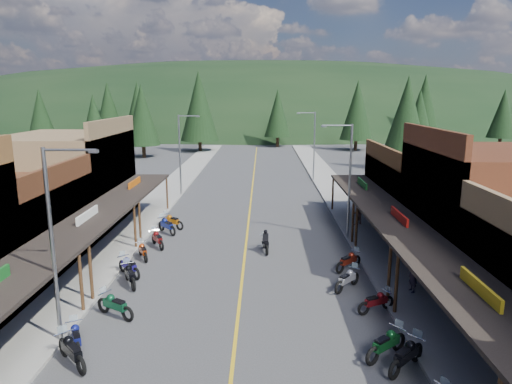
{
  "coord_description": "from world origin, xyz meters",
  "views": [
    {
      "loc": [
        1.1,
        -22.83,
        9.91
      ],
      "look_at": [
        0.64,
        9.53,
        3.0
      ],
      "focal_mm": 32.0,
      "sensor_mm": 36.0,
      "label": 1
    }
  ],
  "objects_px": {
    "shop_east_2": "(492,213)",
    "bike_east_7": "(347,278)",
    "pine_4": "(357,110)",
    "bike_east_6": "(376,301)",
    "shop_west_3": "(68,180)",
    "pine_6": "(503,114)",
    "bike_west_8": "(129,265)",
    "bike_west_6": "(115,304)",
    "rider_on_bike": "(266,243)",
    "pedestrian_east_a": "(413,276)",
    "shop_west_2": "(0,228)",
    "pine_11": "(406,116)",
    "bike_west_9": "(143,250)",
    "streetlight_1": "(181,151)",
    "pine_1": "(138,108)",
    "pine_3": "(278,113)",
    "bike_east_5": "(386,342)",
    "streetlight_3": "(313,143)",
    "bike_west_7": "(130,274)",
    "pine_10": "(142,115)",
    "pine_9": "(419,119)",
    "bike_west_10": "(157,238)",
    "bike_west_11": "(167,225)",
    "pine_8": "(95,124)",
    "streetlight_0": "(55,238)",
    "pine_0": "(40,114)",
    "pine_2": "(199,106)",
    "shop_east_3": "(428,194)",
    "pine_7": "(108,108)",
    "streetlight_2": "(348,176)",
    "bike_east_4": "(407,354)",
    "bike_east_8": "(349,260)",
    "bike_west_12": "(172,220)",
    "bike_west_5": "(76,336)",
    "bike_west_4": "(71,350)"
  },
  "relations": [
    {
      "from": "shop_east_2",
      "to": "bike_east_7",
      "type": "height_order",
      "value": "shop_east_2"
    },
    {
      "from": "rider_on_bike",
      "to": "pine_2",
      "type": "bearing_deg",
      "value": 94.9
    },
    {
      "from": "pine_11",
      "to": "bike_west_7",
      "type": "distance_m",
      "value": 46.7
    },
    {
      "from": "bike_west_9",
      "to": "bike_east_7",
      "type": "xyz_separation_m",
      "value": [
        11.75,
        -4.31,
        0.05
      ]
    },
    {
      "from": "shop_west_3",
      "to": "bike_east_6",
      "type": "xyz_separation_m",
      "value": [
        20.18,
        -14.46,
        -2.95
      ]
    },
    {
      "from": "pine_9",
      "to": "bike_west_10",
      "type": "bearing_deg",
      "value": -127.35
    },
    {
      "from": "streetlight_3",
      "to": "bike_east_6",
      "type": "xyz_separation_m",
      "value": [
        -0.56,
        -33.16,
        -3.89
      ]
    },
    {
      "from": "pine_9",
      "to": "pine_10",
      "type": "height_order",
      "value": "pine_10"
    },
    {
      "from": "bike_east_5",
      "to": "rider_on_bike",
      "type": "relative_size",
      "value": 1.08
    },
    {
      "from": "pine_3",
      "to": "pedestrian_east_a",
      "type": "bearing_deg",
      "value": -86.0
    },
    {
      "from": "pine_4",
      "to": "bike_west_11",
      "type": "bearing_deg",
      "value": -115.05
    },
    {
      "from": "shop_east_2",
      "to": "streetlight_1",
      "type": "height_order",
      "value": "shop_east_2"
    },
    {
      "from": "pine_11",
      "to": "bike_west_9",
      "type": "relative_size",
      "value": 6.25
    },
    {
      "from": "shop_east_2",
      "to": "streetlight_0",
      "type": "xyz_separation_m",
      "value": [
        -20.74,
        -7.7,
        0.94
      ]
    },
    {
      "from": "streetlight_2",
      "to": "bike_east_7",
      "type": "height_order",
      "value": "streetlight_2"
    },
    {
      "from": "pine_10",
      "to": "rider_on_bike",
      "type": "xyz_separation_m",
      "value": [
        19.31,
        -44.88,
        -6.17
      ]
    },
    {
      "from": "shop_west_3",
      "to": "pine_6",
      "type": "xyz_separation_m",
      "value": [
        59.78,
        52.7,
        2.96
      ]
    },
    {
      "from": "bike_west_8",
      "to": "bike_west_6",
      "type": "bearing_deg",
      "value": -125.46
    },
    {
      "from": "pine_0",
      "to": "bike_west_7",
      "type": "relative_size",
      "value": 4.96
    },
    {
      "from": "pine_1",
      "to": "bike_west_10",
      "type": "xyz_separation_m",
      "value": [
        18.17,
        -64.1,
        -6.62
      ]
    },
    {
      "from": "pine_1",
      "to": "pine_3",
      "type": "xyz_separation_m",
      "value": [
        28.0,
        -4.0,
        -0.75
      ]
    },
    {
      "from": "streetlight_0",
      "to": "rider_on_bike",
      "type": "relative_size",
      "value": 3.81
    },
    {
      "from": "shop_east_3",
      "to": "pine_11",
      "type": "xyz_separation_m",
      "value": [
        6.25,
        26.7,
        4.65
      ]
    },
    {
      "from": "pine_0",
      "to": "bike_east_4",
      "type": "relative_size",
      "value": 4.83
    },
    {
      "from": "streetlight_1",
      "to": "pine_8",
      "type": "height_order",
      "value": "pine_8"
    },
    {
      "from": "pine_6",
      "to": "bike_west_12",
      "type": "xyz_separation_m",
      "value": [
        -51.71,
        -53.76,
        -5.85
      ]
    },
    {
      "from": "shop_west_3",
      "to": "shop_east_3",
      "type": "bearing_deg",
      "value": 0.0
    },
    {
      "from": "bike_east_4",
      "to": "bike_west_4",
      "type": "bearing_deg",
      "value": -134.97
    },
    {
      "from": "pine_4",
      "to": "bike_east_6",
      "type": "height_order",
      "value": "pine_4"
    },
    {
      "from": "pine_7",
      "to": "pine_9",
      "type": "bearing_deg",
      "value": -28.97
    },
    {
      "from": "bike_west_6",
      "to": "pine_7",
      "type": "bearing_deg",
      "value": 49.46
    },
    {
      "from": "pine_6",
      "to": "pine_7",
      "type": "height_order",
      "value": "pine_7"
    },
    {
      "from": "pine_10",
      "to": "pine_11",
      "type": "distance_m",
      "value": 39.85
    },
    {
      "from": "streetlight_1",
      "to": "pine_4",
      "type": "height_order",
      "value": "pine_4"
    },
    {
      "from": "shop_west_2",
      "to": "pine_11",
      "type": "relative_size",
      "value": 0.88
    },
    {
      "from": "shop_east_2",
      "to": "pine_3",
      "type": "distance_m",
      "value": 65.11
    },
    {
      "from": "pine_0",
      "to": "bike_west_8",
      "type": "relative_size",
      "value": 5.04
    },
    {
      "from": "shop_west_2",
      "to": "bike_east_5",
      "type": "xyz_separation_m",
      "value": [
        19.61,
        -8.64,
        -1.88
      ]
    },
    {
      "from": "shop_east_2",
      "to": "pine_3",
      "type": "height_order",
      "value": "pine_3"
    },
    {
      "from": "bike_east_6",
      "to": "bike_east_4",
      "type": "bearing_deg",
      "value": -26.56
    },
    {
      "from": "bike_west_12",
      "to": "bike_east_5",
      "type": "distance_m",
      "value": 20.71
    },
    {
      "from": "shop_west_2",
      "to": "bike_east_8",
      "type": "height_order",
      "value": "shop_west_2"
    },
    {
      "from": "bike_east_4",
      "to": "pedestrian_east_a",
      "type": "height_order",
      "value": "pedestrian_east_a"
    },
    {
      "from": "rider_on_bike",
      "to": "pedestrian_east_a",
      "type": "bearing_deg",
      "value": -47.6
    },
    {
      "from": "streetlight_0",
      "to": "bike_east_8",
      "type": "bearing_deg",
      "value": 31.67
    },
    {
      "from": "streetlight_1",
      "to": "pine_9",
      "type": "bearing_deg",
      "value": 36.62
    },
    {
      "from": "pine_9",
      "to": "bike_west_10",
      "type": "relative_size",
      "value": 4.97
    },
    {
      "from": "pine_9",
      "to": "shop_east_3",
      "type": "bearing_deg",
      "value": -106.91
    },
    {
      "from": "bike_east_5",
      "to": "rider_on_bike",
      "type": "bearing_deg",
      "value": 161.97
    },
    {
      "from": "pine_0",
      "to": "bike_west_5",
      "type": "height_order",
      "value": "pine_0"
    }
  ]
}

